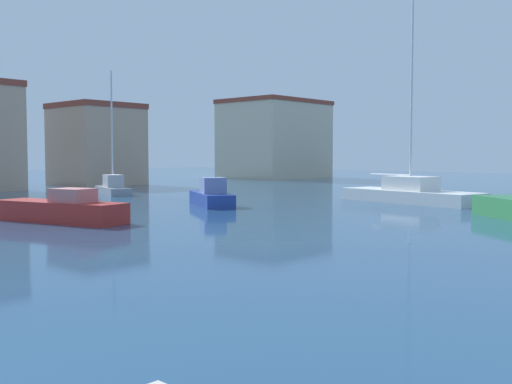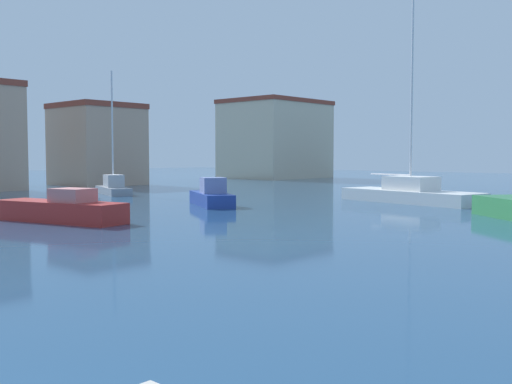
# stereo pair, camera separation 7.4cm
# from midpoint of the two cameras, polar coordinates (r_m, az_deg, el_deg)

# --- Properties ---
(water) EXTENTS (160.00, 160.00, 0.00)m
(water) POSITION_cam_midpoint_polar(r_m,az_deg,el_deg) (29.68, -16.32, -2.04)
(water) COLOR navy
(water) RESTS_ON ground
(sailboat_white_far_right) EXTENTS (4.41, 9.23, 12.39)m
(sailboat_white_far_right) POSITION_cam_midpoint_polar(r_m,az_deg,el_deg) (36.58, 14.53, -0.08)
(sailboat_white_far_right) COLOR white
(sailboat_white_far_right) RESTS_ON water
(motorboat_red_center_channel) EXTENTS (3.05, 6.46, 1.43)m
(motorboat_red_center_channel) POSITION_cam_midpoint_polar(r_m,az_deg,el_deg) (26.46, -17.97, -1.61)
(motorboat_red_center_channel) COLOR #B22823
(motorboat_red_center_channel) RESTS_ON water
(motorboat_blue_far_left) EXTENTS (3.97, 5.20, 1.58)m
(motorboat_blue_far_left) POSITION_cam_midpoint_polar(r_m,az_deg,el_deg) (33.54, -4.18, -0.40)
(motorboat_blue_far_left) COLOR #233D93
(motorboat_blue_far_left) RESTS_ON water
(sailboat_grey_outer_mooring) EXTENTS (3.32, 5.52, 8.82)m
(sailboat_grey_outer_mooring) POSITION_cam_midpoint_polar(r_m,az_deg,el_deg) (44.27, -13.37, 0.52)
(sailboat_grey_outer_mooring) COLOR gray
(sailboat_grey_outer_mooring) RESTS_ON water
(warehouse_block) EXTENTS (6.86, 7.18, 7.64)m
(warehouse_block) POSITION_cam_midpoint_polar(r_m,az_deg,el_deg) (58.74, -14.83, 4.40)
(warehouse_block) COLOR tan
(warehouse_block) RESTS_ON ground
(harbor_office) EXTENTS (11.79, 9.53, 9.54)m
(harbor_office) POSITION_cam_midpoint_polar(r_m,az_deg,el_deg) (74.25, 1.89, 5.03)
(harbor_office) COLOR beige
(harbor_office) RESTS_ON ground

